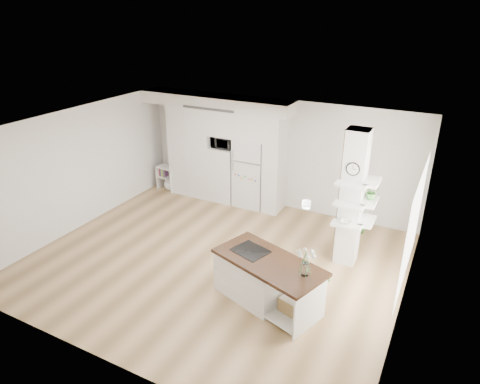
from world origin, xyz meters
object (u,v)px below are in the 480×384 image
at_px(kitchen_island, 259,276).
at_px(bookshelf, 168,180).
at_px(refrigerator, 251,172).
at_px(floor_plant_a, 322,285).

relative_size(kitchen_island, bookshelf, 3.12).
bearing_deg(bookshelf, refrigerator, 12.55).
height_order(bookshelf, floor_plant_a, bookshelf).
relative_size(refrigerator, floor_plant_a, 3.50).
height_order(kitchen_island, floor_plant_a, kitchen_island).
bearing_deg(floor_plant_a, kitchen_island, -151.59).
bearing_deg(floor_plant_a, bookshelf, 153.10).
bearing_deg(refrigerator, kitchen_island, -61.79).
distance_m(refrigerator, bookshelf, 2.53).
height_order(refrigerator, bookshelf, refrigerator).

